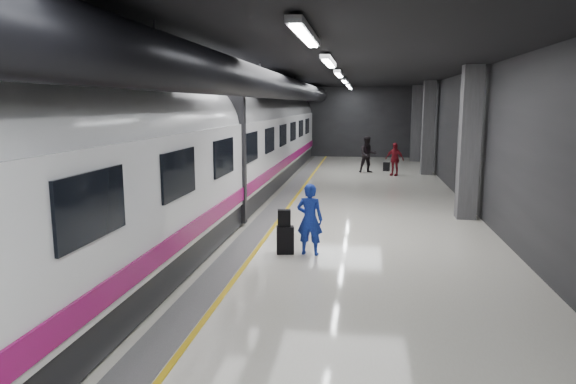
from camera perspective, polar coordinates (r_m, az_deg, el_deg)
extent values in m
plane|color=silver|center=(14.21, 2.17, -4.05)|extent=(40.00, 40.00, 0.00)
cube|color=black|center=(13.85, 2.30, 14.35)|extent=(10.00, 40.00, 0.02)
cube|color=#28282B|center=(33.77, 5.94, 7.74)|extent=(10.00, 0.02, 4.50)
cube|color=#28282B|center=(15.22, -16.91, 5.04)|extent=(0.02, 40.00, 4.50)
cube|color=#28282B|center=(14.21, 22.78, 4.41)|extent=(0.02, 40.00, 4.50)
cube|color=slate|center=(14.41, -3.18, -3.84)|extent=(0.65, 39.80, 0.01)
cube|color=yellow|center=(14.33, -1.61, -3.89)|extent=(0.10, 39.80, 0.01)
cylinder|color=black|center=(14.01, -3.13, 12.04)|extent=(0.80, 38.00, 0.80)
cube|color=silver|center=(7.84, 1.95, 17.22)|extent=(0.22, 2.60, 0.10)
cube|color=silver|center=(12.79, 4.56, 14.27)|extent=(0.22, 2.60, 0.10)
cube|color=silver|center=(17.77, 5.69, 12.96)|extent=(0.22, 2.60, 0.10)
cube|color=silver|center=(22.76, 6.31, 12.22)|extent=(0.22, 2.60, 0.10)
cube|color=silver|center=(27.75, 6.71, 11.75)|extent=(0.22, 2.60, 0.10)
cube|color=silver|center=(31.75, 6.94, 11.48)|extent=(0.22, 2.60, 0.10)
cube|color=#515154|center=(16.06, 19.47, 5.13)|extent=(0.55, 0.55, 4.50)
cube|color=#515154|center=(25.93, 15.30, 6.87)|extent=(0.55, 0.55, 4.50)
cube|color=#515154|center=(31.89, 14.04, 7.39)|extent=(0.55, 0.55, 4.50)
cube|color=black|center=(14.82, -10.41, -2.24)|extent=(2.80, 38.00, 0.60)
cube|color=white|center=(14.60, -10.58, 3.15)|extent=(2.90, 38.00, 2.20)
cylinder|color=white|center=(14.53, -10.70, 6.87)|extent=(2.80, 38.00, 2.80)
cube|color=#8F0D57|center=(14.31, -4.90, -0.09)|extent=(0.04, 38.00, 0.35)
cube|color=black|center=(14.58, -10.61, 4.12)|extent=(3.05, 0.25, 3.80)
cube|color=black|center=(6.70, -20.94, -1.48)|extent=(0.05, 1.60, 0.85)
cube|color=black|center=(9.39, -12.02, 2.00)|extent=(0.05, 1.60, 0.85)
cube|color=black|center=(12.23, -7.14, 3.88)|extent=(0.05, 1.60, 0.85)
cube|color=black|center=(15.13, -4.10, 5.03)|extent=(0.05, 1.60, 0.85)
cube|color=black|center=(18.06, -2.04, 5.80)|extent=(0.05, 1.60, 0.85)
cube|color=black|center=(21.01, -0.55, 6.36)|extent=(0.05, 1.60, 0.85)
cube|color=black|center=(23.97, 0.57, 6.77)|extent=(0.05, 1.60, 0.85)
cube|color=black|center=(26.95, 1.45, 7.09)|extent=(0.05, 1.60, 0.85)
cube|color=black|center=(29.92, 2.15, 7.34)|extent=(0.05, 1.60, 0.85)
imported|color=#1740AF|center=(11.60, 2.43, -3.05)|extent=(0.64, 0.46, 1.64)
cube|color=black|center=(11.78, -0.31, -5.35)|extent=(0.43, 0.32, 0.63)
cube|color=black|center=(11.66, -0.43, -2.91)|extent=(0.32, 0.21, 0.39)
imported|color=black|center=(25.99, 8.85, 4.14)|extent=(1.01, 0.87, 1.82)
imported|color=maroon|center=(25.15, 11.75, 3.59)|extent=(1.00, 0.76, 1.58)
cube|color=black|center=(26.84, 10.88, 2.78)|extent=(0.35, 0.30, 0.44)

